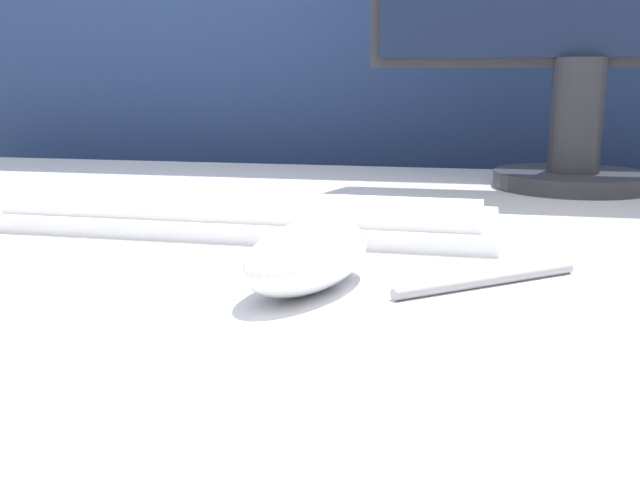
# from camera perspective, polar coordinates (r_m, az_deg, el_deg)

# --- Properties ---
(partition_panel) EXTENTS (5.00, 0.03, 1.50)m
(partition_panel) POSITION_cam_1_polar(r_m,az_deg,el_deg) (1.27, 9.18, 5.69)
(partition_panel) COLOR navy
(partition_panel) RESTS_ON ground_plane
(computer_mouse_near) EXTENTS (0.09, 0.14, 0.05)m
(computer_mouse_near) POSITION_cam_1_polar(r_m,az_deg,el_deg) (0.49, -0.89, -1.23)
(computer_mouse_near) COLOR white
(computer_mouse_near) RESTS_ON desk
(keyboard) EXTENTS (0.45, 0.15, 0.02)m
(keyboard) POSITION_cam_1_polar(r_m,az_deg,el_deg) (0.69, -5.54, 1.87)
(keyboard) COLOR white
(keyboard) RESTS_ON desk
(pen) EXTENTS (0.12, 0.10, 0.01)m
(pen) POSITION_cam_1_polar(r_m,az_deg,el_deg) (0.51, 12.62, -3.01)
(pen) COLOR #99999E
(pen) RESTS_ON desk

